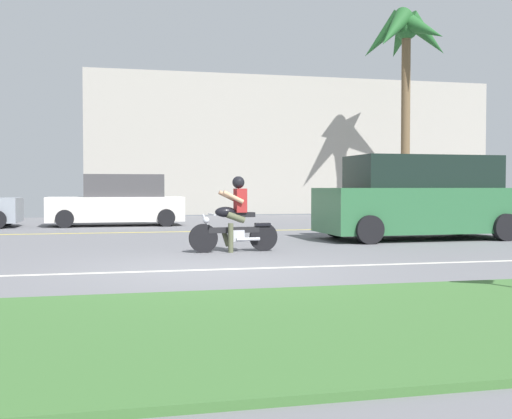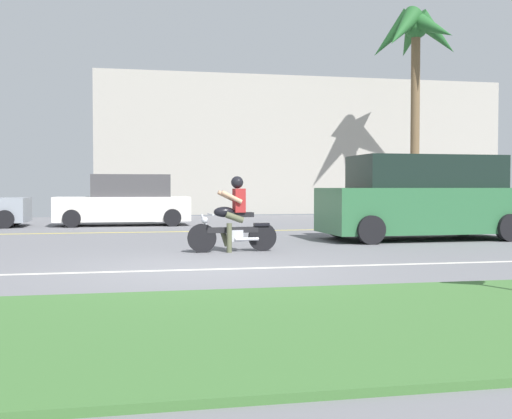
% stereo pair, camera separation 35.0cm
% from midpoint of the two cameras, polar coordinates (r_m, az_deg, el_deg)
% --- Properties ---
extents(ground, '(56.00, 30.00, 0.04)m').
position_cam_midpoint_polar(ground, '(12.62, -5.42, -3.78)').
color(ground, slate).
extents(grass_median, '(56.00, 3.80, 0.06)m').
position_cam_midpoint_polar(grass_median, '(5.68, 2.43, -10.44)').
color(grass_median, '#3D6B33').
rests_on(grass_median, ground).
extents(lane_line_near, '(50.40, 0.12, 0.01)m').
position_cam_midpoint_polar(lane_line_near, '(9.71, -3.53, -5.39)').
color(lane_line_near, silver).
rests_on(lane_line_near, ground).
extents(lane_line_far, '(50.40, 0.12, 0.01)m').
position_cam_midpoint_polar(lane_line_far, '(17.92, -7.25, -1.99)').
color(lane_line_far, yellow).
rests_on(lane_line_far, ground).
extents(motorcyclist, '(1.76, 0.57, 1.47)m').
position_cam_midpoint_polar(motorcyclist, '(12.29, -1.23, -0.94)').
color(motorcyclist, black).
rests_on(motorcyclist, ground).
extents(suv_nearby, '(4.98, 2.26, 2.00)m').
position_cam_midpoint_polar(suv_nearby, '(15.76, 15.39, 0.92)').
color(suv_nearby, '#2D663D').
rests_on(suv_nearby, ground).
extents(parked_car_1, '(4.31, 1.80, 1.67)m').
position_cam_midpoint_polar(parked_car_1, '(21.12, -11.20, 0.68)').
color(parked_car_1, white).
rests_on(parked_car_1, ground).
extents(palm_tree_0, '(4.09, 4.34, 8.71)m').
position_cam_midpoint_polar(palm_tree_0, '(28.08, 14.45, 14.24)').
color(palm_tree_0, brown).
rests_on(palm_tree_0, ground).
extents(building_far, '(19.53, 4.00, 6.43)m').
position_cam_midpoint_polar(building_far, '(31.72, 4.07, 5.56)').
color(building_far, '#A8A399').
rests_on(building_far, ground).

